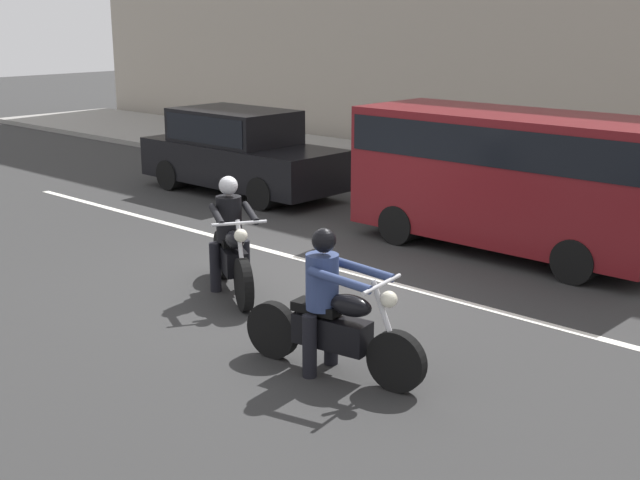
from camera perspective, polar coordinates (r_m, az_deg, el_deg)
ground_plane at (r=11.64m, az=-1.72°, el=-2.95°), size 80.00×80.00×0.00m
sidewalk_slab at (r=18.04m, az=16.34°, el=3.19°), size 40.00×4.40×0.14m
lane_marking_stripe at (r=11.78m, az=4.14°, el=-2.74°), size 18.00×0.14×0.01m
motorcycle_with_rider_black_leather at (r=11.13m, az=-6.03°, el=-0.43°), size 1.87×1.15×1.57m
motorcycle_with_rider_denim_blue at (r=8.60m, az=0.76°, el=-5.14°), size 2.14×0.74×1.54m
parked_van_maroon at (r=13.28m, az=12.95°, el=4.54°), size 4.92×1.96×2.16m
parked_sedan_black at (r=17.45m, az=-5.51°, el=6.06°), size 4.56×1.82×1.72m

